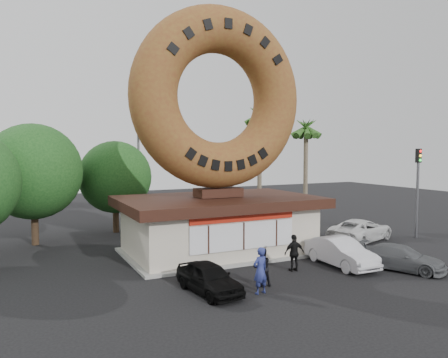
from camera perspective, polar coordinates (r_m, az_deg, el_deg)
ground at (r=20.75m, az=6.51°, el=-13.06°), size 90.00×90.00×0.00m
donut_shop at (r=25.46m, az=-0.74°, el=-5.75°), size 11.20×7.20×3.80m
giant_donut at (r=25.27m, az=-0.77°, el=10.52°), size 10.30×2.62×10.30m
tree_west at (r=29.77m, az=-23.65°, el=0.90°), size 6.00×6.00×7.65m
tree_mid at (r=32.48m, az=-14.03°, el=0.25°), size 5.20×5.20×6.63m
palm_near at (r=35.77m, az=4.70°, el=7.73°), size 2.60×2.60×9.75m
palm_far at (r=36.41m, az=10.68°, el=6.14°), size 2.60×2.60×8.75m
street_lamp at (r=33.92m, az=-10.85°, el=1.23°), size 2.11×0.20×8.00m
traffic_signal at (r=32.30m, az=23.99°, el=-0.27°), size 0.30×0.38×6.07m
person_left at (r=18.69m, az=4.76°, el=-11.82°), size 0.79×0.59×1.97m
person_center at (r=19.70m, az=5.00°, el=-11.42°), size 0.93×0.79×1.70m
person_right at (r=22.21m, az=9.16°, el=-9.49°), size 1.11×0.53×1.83m
car_black at (r=18.85m, az=-1.97°, el=-12.76°), size 1.96×3.93×1.29m
car_silver at (r=23.65m, az=14.99°, el=-9.22°), size 1.61×4.43×1.45m
car_grey at (r=23.92m, az=22.11°, el=-9.50°), size 3.47×4.54×1.23m
car_white at (r=30.30m, az=17.44°, el=-6.38°), size 5.65×3.87×1.43m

